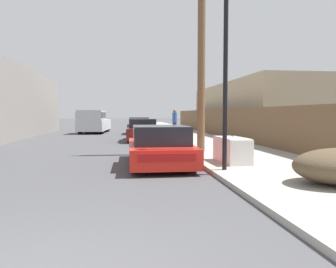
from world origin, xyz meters
TOP-DOWN VIEW (x-y plane):
  - sidewalk_curb at (5.30, 23.50)m, footprint 4.20×63.00m
  - discarded_fridge at (4.19, 6.89)m, footprint 0.75×1.64m
  - parked_sports_car_red at (2.02, 7.39)m, footprint 1.91×4.35m
  - car_parked_mid at (2.00, 16.66)m, footprint 2.00×4.35m
  - car_parked_far at (2.12, 23.62)m, footprint 2.04×4.25m
  - pickup_truck at (-1.62, 24.96)m, footprint 2.43×5.91m
  - utility_pole at (3.95, 10.00)m, footprint 1.80×0.30m
  - street_lamp at (3.56, 5.63)m, footprint 0.26×0.26m
  - wooden_fence at (7.25, 17.77)m, footprint 0.08×32.73m
  - building_right_house at (11.16, 21.88)m, footprint 6.00×16.27m
  - pedestrian at (4.52, 20.74)m, footprint 0.34×0.34m

SIDE VIEW (x-z plane):
  - sidewalk_curb at x=5.30m, z-range 0.00..0.12m
  - discarded_fridge at x=4.19m, z-range 0.11..0.89m
  - parked_sports_car_red at x=2.02m, z-range -0.06..1.18m
  - car_parked_mid at x=2.00m, z-range -0.04..1.26m
  - car_parked_far at x=2.12m, z-range -0.04..1.27m
  - pickup_truck at x=-1.62m, z-range 0.00..1.87m
  - wooden_fence at x=7.25m, z-range 0.12..1.90m
  - pedestrian at x=4.52m, z-range 0.15..1.97m
  - building_right_house at x=11.16m, z-range 0.00..3.87m
  - street_lamp at x=3.56m, z-range 0.50..5.32m
  - utility_pole at x=3.95m, z-range 0.23..8.87m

